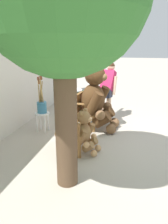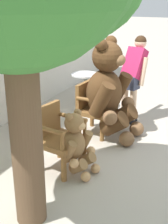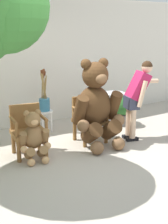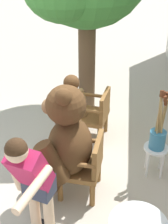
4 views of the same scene
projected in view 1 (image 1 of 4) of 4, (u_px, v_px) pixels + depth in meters
The scene contains 11 objects.
ground_plane at pixel (111, 140), 4.74m from camera, with size 60.00×60.00×0.00m, color #B2A899.
back_wall at pixel (6, 72), 4.85m from camera, with size 10.00×0.16×2.80m, color silver.
wooden_chair_left at pixel (71, 128), 4.18m from camera, with size 0.63×0.60×0.86m.
wooden_chair_right at pixel (86, 110), 5.35m from camera, with size 0.60×0.56×0.86m.
teddy_bear_large at pixel (97, 97), 5.18m from camera, with size 0.97×0.94×1.61m.
teddy_bear_small at pixel (85, 132), 4.12m from camera, with size 0.52×0.52×0.85m.
person_visitor at pixel (108, 86), 5.89m from camera, with size 0.84×0.48×1.53m.
white_stool at pixel (42, 117), 5.14m from camera, with size 0.34×0.34×0.46m.
brush_bucket at pixel (42, 104), 5.05m from camera, with size 0.22×0.22×0.88m.
round_side_table at pixel (73, 99), 6.48m from camera, with size 0.56×0.56×0.72m.
potted_plant at pixel (82, 100), 6.54m from camera, with size 0.44×0.44×0.68m.
Camera 1 is at (-4.35, -0.44, 2.00)m, focal length 35.00 mm.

